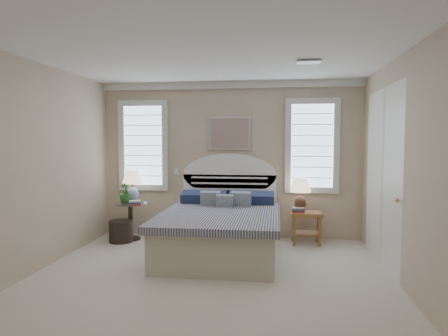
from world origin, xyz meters
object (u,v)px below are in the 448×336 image
at_px(side_table_left, 131,217).
at_px(lamp_left, 133,182).
at_px(nightstand_right, 306,221).
at_px(lamp_right, 300,191).
at_px(floor_pot, 121,231).
at_px(bed, 222,228).

distance_m(side_table_left, lamp_left, 0.59).
height_order(nightstand_right, lamp_right, lamp_right).
relative_size(floor_pot, lamp_right, 0.70).
height_order(nightstand_right, lamp_left, lamp_left).
relative_size(nightstand_right, lamp_right, 0.95).
bearing_deg(lamp_left, lamp_right, 0.73).
relative_size(bed, nightstand_right, 4.29).
bearing_deg(bed, nightstand_right, 28.03).
bearing_deg(lamp_left, nightstand_right, -0.18).
height_order(side_table_left, nightstand_right, side_table_left).
relative_size(floor_pot, lamp_left, 0.70).
xyz_separation_m(lamp_left, lamp_right, (2.85, 0.04, -0.10)).
xyz_separation_m(bed, lamp_right, (1.20, 0.74, 0.48)).
relative_size(bed, lamp_right, 4.09).
bearing_deg(bed, lamp_right, 31.57).
bearing_deg(floor_pot, lamp_left, 68.09).
xyz_separation_m(bed, nightstand_right, (1.30, 0.69, 0.00)).
xyz_separation_m(nightstand_right, lamp_right, (-0.10, 0.05, 0.48)).
bearing_deg(lamp_right, bed, -148.43).
distance_m(nightstand_right, floor_pot, 3.08).
xyz_separation_m(nightstand_right, floor_pot, (-3.06, -0.27, -0.21)).
bearing_deg(side_table_left, nightstand_right, 1.94).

